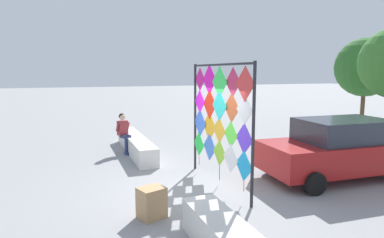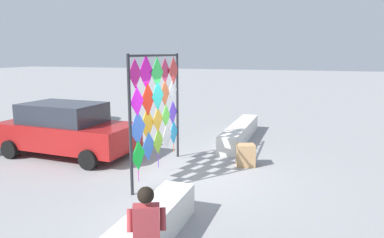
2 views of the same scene
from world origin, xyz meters
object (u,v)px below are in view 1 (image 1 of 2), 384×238
Objects in this scene: parked_car at (339,148)px; cardboard_box_large at (152,203)px; kite_display_rack at (219,115)px; tree_palm_like at (368,66)px; seated_vendor at (124,130)px.

cardboard_box_large is at bearing -82.61° from parked_car.
parked_car is 5.53m from cardboard_box_large.
tree_palm_like reaches higher than kite_display_rack.
kite_display_rack is at bearing 122.66° from cardboard_box_large.
kite_display_rack is 2.23× the size of seated_vendor.
parked_car is 0.91× the size of tree_palm_like.
kite_display_rack is at bearing -63.31° from tree_palm_like.
parked_car reaches higher than seated_vendor.
tree_palm_like is at bearing 116.69° from kite_display_rack.
seated_vendor is 0.33× the size of parked_car.
kite_display_rack reaches higher than parked_car.
kite_display_rack reaches higher than seated_vendor.
tree_palm_like is (-6.95, 13.24, 2.92)m from cardboard_box_large.
tree_palm_like is (-6.24, 7.77, 2.40)m from parked_car.
seated_vendor is (-4.28, -1.75, -1.00)m from kite_display_rack.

